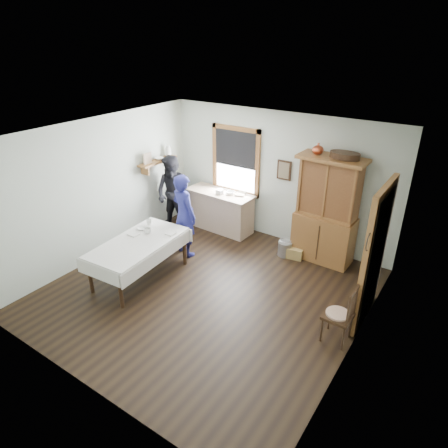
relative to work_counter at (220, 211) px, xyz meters
The scene contains 20 objects.
room 2.62m from the work_counter, 60.81° to the right, with size 5.01×5.01×2.70m.
window 1.24m from the work_counter, 58.18° to the left, with size 1.18×0.07×1.48m.
doorway 3.94m from the work_counter, 19.50° to the right, with size 0.09×1.14×2.22m.
wall_shelf 1.74m from the work_counter, 152.66° to the right, with size 0.24×1.00×0.44m.
framed_picture 1.77m from the work_counter, 13.20° to the left, with size 0.30×0.04×0.40m, color #352212.
rug_beater 4.28m from the work_counter, 26.81° to the right, with size 0.27×0.27×0.01m, color black.
work_counter is the anchor object (origin of this frame).
china_hutch 2.48m from the work_counter, ahead, with size 1.22×0.58×2.07m, color #97592E.
dining_table 2.46m from the work_counter, 91.38° to the right, with size 0.98×1.85×0.74m, color silver.
spindle_chair 4.01m from the work_counter, 30.62° to the right, with size 0.43×0.43×0.93m, color #352212.
pail 1.80m from the work_counter, ahead, with size 0.28×0.28×0.30m, color #95979D.
wicker_basket 1.98m from the work_counter, ahead, with size 0.37×0.26×0.22m, color tan.
woman_blue 1.35m from the work_counter, 87.58° to the right, with size 0.57×0.37×1.55m, color navy.
figure_dark 1.08m from the work_counter, 145.59° to the right, with size 0.76×0.59×1.57m, color black.
table_cup_a 2.15m from the work_counter, 93.86° to the right, with size 0.13×0.13×0.10m, color silver.
table_cup_b 1.91m from the work_counter, 101.34° to the right, with size 0.11×0.11×0.10m, color silver.
table_bowl 2.12m from the work_counter, 99.16° to the right, with size 0.20×0.20×0.05m, color silver.
counter_book 0.58m from the work_counter, 19.74° to the left, with size 0.18×0.24×0.02m, color #6E6149.
counter_bowl 0.53m from the work_counter, ahead, with size 0.20×0.20×0.06m, color silver.
shelf_bowl 1.75m from the work_counter, 153.13° to the right, with size 0.22×0.22×0.05m, color silver.
Camera 1 is at (3.44, -4.56, 4.09)m, focal length 32.00 mm.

